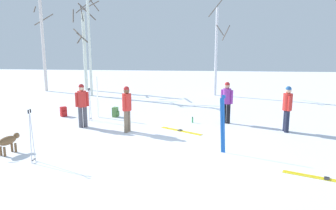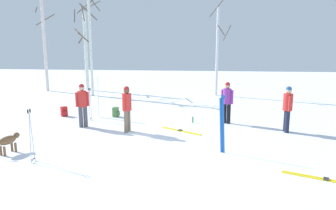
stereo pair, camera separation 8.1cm
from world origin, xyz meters
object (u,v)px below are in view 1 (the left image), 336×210
person_2 (227,100)px  ski_pair_lying_0 (181,131)px  birch_tree_2 (89,43)px  ski_pair_lying_1 (325,179)px  person_3 (127,106)px  ski_pair_planted_0 (223,124)px  dog (9,141)px  person_1 (287,106)px  ski_poles_0 (90,103)px  birch_tree_1 (84,49)px  birch_tree_3 (216,50)px  backpack_1 (64,112)px  water_bottle_0 (193,120)px  birch_tree_0 (42,32)px  person_0 (82,103)px  backpack_0 (115,112)px  ski_poles_1 (31,134)px  ski_pair_planted_1 (97,97)px

person_2 → ski_pair_lying_0: 2.47m
birch_tree_2 → ski_pair_lying_1: bearing=-49.6°
person_3 → ski_pair_lying_0: 2.23m
ski_pair_planted_0 → ski_pair_lying_0: ski_pair_planted_0 is taller
dog → birch_tree_2: 11.17m
person_2 → ski_pair_planted_0: ski_pair_planted_0 is taller
ski_pair_planted_0 → ski_pair_lying_1: ski_pair_planted_0 is taller
person_1 → dog: person_1 is taller
birch_tree_2 → ski_poles_0: bearing=-71.1°
birch_tree_1 → birch_tree_3: (9.07, -1.36, -0.06)m
backpack_1 → water_bottle_0: bearing=-5.6°
person_3 → ski_pair_planted_0: size_ratio=0.98×
person_3 → dog: bearing=-137.9°
birch_tree_0 → person_1: bearing=-33.1°
ski_pair_lying_0 → ski_pair_lying_1: (3.73, -3.91, -0.00)m
person_0 → backpack_0: size_ratio=3.90×
backpack_0 → birch_tree_3: bearing=54.4°
birch_tree_3 → dog: bearing=-119.6°
birch_tree_0 → ski_pair_planted_0: bearing=-45.5°
ski_poles_0 → ski_poles_1: (0.12, -4.90, 0.05)m
water_bottle_0 → birch_tree_0: 13.73m
ski_pair_lying_0 → ski_poles_0: size_ratio=1.16×
backpack_1 → ski_poles_0: bearing=-21.9°
person_2 → dog: (-6.73, -4.39, -0.59)m
person_2 → ski_pair_lying_1: bearing=-69.9°
person_0 → birch_tree_1: size_ratio=0.29×
person_3 → ski_poles_1: bearing=-119.9°
person_0 → ski_poles_0: size_ratio=1.23×
person_3 → ski_pair_planted_0: (3.35, -1.92, -0.11)m
ski_poles_1 → backpack_1: 5.74m
dog → backpack_1: (-0.50, 4.89, -0.17)m
backpack_0 → birch_tree_0: (-6.94, 7.32, 3.84)m
dog → ski_pair_planted_0: ski_pair_planted_0 is taller
person_2 → ski_poles_1: size_ratio=1.15×
birch_tree_1 → backpack_0: bearing=-61.6°
person_1 → water_bottle_0: person_1 is taller
person_0 → backpack_1: 2.46m
ski_pair_planted_0 → birch_tree_1: birch_tree_1 is taller
ski_pair_planted_1 → water_bottle_0: (4.24, -0.59, -0.80)m
person_1 → dog: 9.45m
person_1 → birch_tree_1: size_ratio=0.29×
ski_poles_1 → birch_tree_3: 13.61m
person_0 → ski_pair_planted_0: 5.77m
person_1 → water_bottle_0: size_ratio=6.94×
person_3 → person_2: bearing=24.4°
ski_pair_lying_0 → backpack_1: (-5.44, 1.92, 0.20)m
dog → ski_pair_lying_1: dog is taller
person_0 → person_2: 5.78m
birch_tree_0 → person_3: bearing=-50.3°
person_2 → person_3: size_ratio=1.00×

